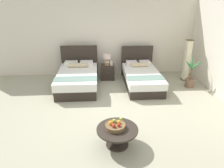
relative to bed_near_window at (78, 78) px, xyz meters
The scene contains 12 objects.
ground_plane 1.95m from the bed_near_window, 56.26° to the right, with size 10.16×9.39×0.02m, color #A4A089.
wall_back 2.01m from the bed_near_window, 50.46° to the left, with size 10.16×0.12×2.82m, color silver.
bed_near_window is the anchor object (origin of this frame).
bed_near_corner 2.14m from the bed_near_window, ahead, with size 1.17×2.17×1.13m.
nightstand 1.21m from the bed_near_window, 32.93° to the left, with size 0.49×0.48×0.52m.
table_lamp 1.30m from the bed_near_window, 33.71° to the left, with size 0.26×0.26×0.39m.
vase 1.35m from the bed_near_window, 28.01° to the left, with size 0.10×0.10×0.15m.
coffee_table 3.24m from the bed_near_window, 71.43° to the right, with size 0.84×0.84×0.40m.
fruit_bowl 3.20m from the bed_near_window, 71.96° to the right, with size 0.42×0.42×0.16m.
loose_apple 3.02m from the bed_near_window, 67.86° to the right, with size 0.08×0.08×0.08m.
floor_lamp_corner 3.85m from the bed_near_window, ahead, with size 0.22×0.22×1.46m.
potted_palm 3.74m from the bed_near_window, ahead, with size 0.47×0.53×0.99m.
Camera 1 is at (-0.40, -4.99, 2.90)m, focal length 33.87 mm.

